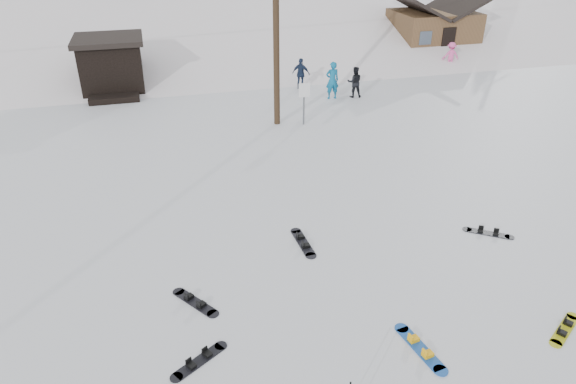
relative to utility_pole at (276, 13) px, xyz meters
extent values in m
plane|color=silver|center=(-2.00, -14.00, -4.68)|extent=(200.00, 200.00, 0.00)
cube|color=white|center=(-2.00, 41.00, -16.68)|extent=(60.00, 85.24, 65.97)
cube|color=silver|center=(36.00, 36.00, -15.68)|extent=(45.66, 93.98, 54.59)
cylinder|color=#3A2819|center=(0.00, 0.00, -0.18)|extent=(0.26, 0.26, 9.00)
cylinder|color=#595B60|center=(1.10, -0.40, -3.78)|extent=(0.07, 0.07, 1.80)
cube|color=white|center=(1.10, -0.44, -3.13)|extent=(0.50, 0.04, 0.60)
cube|color=black|center=(-7.00, 7.00, -3.43)|extent=(3.00, 3.00, 2.50)
cube|color=black|center=(-7.00, 7.00, -2.06)|extent=(3.40, 3.40, 0.25)
cube|color=black|center=(-7.00, 5.20, -4.53)|extent=(2.40, 1.20, 0.30)
cube|color=brown|center=(13.00, 10.00, -3.33)|extent=(5.00, 4.00, 2.70)
cube|color=black|center=(11.65, 10.00, -1.63)|extent=(2.69, 4.40, 1.43)
cube|color=black|center=(14.35, 10.00, -1.63)|extent=(2.69, 4.40, 1.43)
cube|color=black|center=(13.00, 7.98, -3.58)|extent=(0.90, 0.06, 1.90)
cube|color=#1B53AF|center=(-0.36, -13.80, -4.67)|extent=(0.52, 1.36, 0.03)
cylinder|color=#1B53AF|center=(-0.47, -13.14, -4.67)|extent=(0.30, 0.30, 0.03)
cylinder|color=#1B53AF|center=(-0.25, -14.45, -4.67)|extent=(0.30, 0.30, 0.03)
cube|color=#F1A70C|center=(-0.40, -13.56, -4.61)|extent=(0.24, 0.20, 0.09)
cube|color=#F1A70C|center=(-0.32, -14.03, -4.61)|extent=(0.24, 0.20, 0.09)
cube|color=black|center=(-4.91, -12.92, -4.67)|extent=(1.12, 0.84, 0.02)
cylinder|color=black|center=(-4.42, -12.61, -4.67)|extent=(0.27, 0.27, 0.02)
cylinder|color=black|center=(-5.40, -13.23, -4.67)|extent=(0.27, 0.27, 0.02)
cube|color=black|center=(-4.73, -12.81, -4.62)|extent=(0.22, 0.24, 0.08)
cube|color=black|center=(-5.09, -13.03, -4.62)|extent=(0.22, 0.24, 0.08)
cube|color=black|center=(-4.79, -11.07, -4.67)|extent=(0.93, 1.17, 0.03)
cylinder|color=black|center=(-5.14, -10.56, -4.67)|extent=(0.28, 0.28, 0.03)
cylinder|color=black|center=(-4.44, -11.58, -4.67)|extent=(0.28, 0.28, 0.03)
cube|color=black|center=(-4.92, -10.89, -4.62)|extent=(0.25, 0.24, 0.08)
cube|color=black|center=(-4.67, -11.25, -4.62)|extent=(0.25, 0.24, 0.08)
cube|color=black|center=(3.69, -10.26, -4.67)|extent=(1.09, 0.89, 0.02)
cylinder|color=black|center=(4.16, -10.60, -4.67)|extent=(0.27, 0.27, 0.02)
cylinder|color=black|center=(3.22, -9.92, -4.67)|extent=(0.27, 0.27, 0.02)
cube|color=black|center=(3.86, -10.38, -4.62)|extent=(0.23, 0.24, 0.08)
cube|color=black|center=(3.52, -10.14, -4.62)|extent=(0.23, 0.24, 0.08)
cube|color=#C3C415|center=(3.00, -14.13, -4.67)|extent=(1.13, 0.84, 0.02)
cylinder|color=#C3C415|center=(3.50, -13.82, -4.67)|extent=(0.27, 0.27, 0.02)
cylinder|color=#C3C415|center=(2.51, -14.44, -4.67)|extent=(0.27, 0.27, 0.02)
cube|color=black|center=(3.18, -14.02, -4.62)|extent=(0.22, 0.24, 0.08)
cube|color=black|center=(2.83, -14.24, -4.62)|extent=(0.22, 0.24, 0.08)
cube|color=black|center=(-1.60, -9.33, -4.67)|extent=(0.35, 1.31, 0.03)
cylinder|color=black|center=(-1.63, -8.68, -4.67)|extent=(0.30, 0.30, 0.03)
cylinder|color=black|center=(-1.58, -9.98, -4.67)|extent=(0.30, 0.30, 0.03)
cube|color=black|center=(-1.61, -9.10, -4.61)|extent=(0.22, 0.17, 0.09)
cube|color=black|center=(-1.59, -9.57, -4.61)|extent=(0.22, 0.17, 0.09)
imported|color=#0E618D|center=(3.50, 2.70, -3.76)|extent=(0.68, 0.45, 1.85)
imported|color=black|center=(4.67, 2.64, -3.92)|extent=(0.85, 0.73, 1.53)
imported|color=#EE54A2|center=(12.32, 6.41, -3.92)|extent=(1.05, 0.71, 1.51)
imported|color=#192640|center=(2.49, 4.70, -3.88)|extent=(1.00, 0.85, 1.60)
camera|label=1|loc=(-5.15, -20.76, 3.40)|focal=32.00mm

